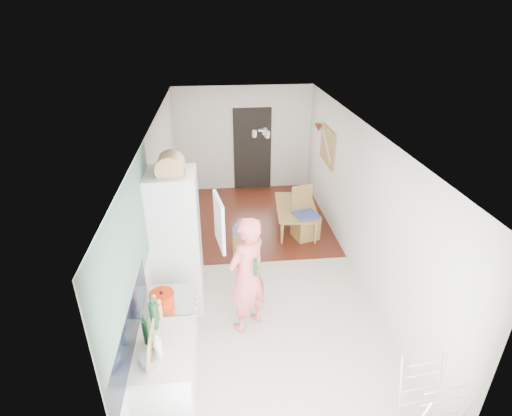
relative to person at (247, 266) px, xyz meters
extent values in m
cube|color=beige|center=(0.32, 1.33, -1.02)|extent=(3.20, 7.00, 0.01)
cube|color=#551B11|center=(0.32, 3.18, -1.01)|extent=(3.20, 3.30, 0.01)
cube|color=slate|center=(-1.27, -0.67, 0.83)|extent=(0.02, 3.00, 1.30)
cube|color=black|center=(-1.26, -1.22, 0.13)|extent=(0.02, 1.90, 0.50)
cube|color=black|center=(0.52, 4.81, -0.02)|extent=(0.90, 0.04, 2.00)
cube|color=silver|center=(-0.98, -1.22, -0.59)|extent=(0.60, 0.90, 0.86)
cube|color=beige|center=(-0.98, -1.22, -0.13)|extent=(0.62, 0.92, 0.06)
cube|color=silver|center=(-0.98, -0.47, -0.58)|extent=(0.60, 0.60, 0.88)
cube|color=#B5B5B7|center=(-0.98, -0.47, -0.12)|extent=(0.60, 0.60, 0.04)
cube|color=silver|center=(-0.95, 0.55, 0.06)|extent=(0.66, 0.66, 2.15)
cube|color=silver|center=(-0.34, 0.25, 0.53)|extent=(0.14, 0.56, 0.70)
cube|color=white|center=(-0.64, 0.55, 0.53)|extent=(0.02, 0.52, 0.66)
cube|color=tan|center=(1.90, 3.23, 0.53)|extent=(0.03, 0.90, 0.70)
cube|color=olive|center=(1.89, 3.23, 0.53)|extent=(0.00, 0.94, 0.74)
cone|color=maroon|center=(1.86, 3.88, 0.73)|extent=(0.18, 0.18, 0.16)
imported|color=#EC6266|center=(0.00, 0.00, 0.00)|extent=(0.88, 0.85, 2.03)
imported|color=olive|center=(1.23, 2.69, -0.81)|extent=(0.76, 1.24, 0.42)
cube|color=slate|center=(0.13, 1.83, -0.48)|extent=(0.49, 0.49, 0.17)
cylinder|color=red|center=(-1.04, -0.55, -0.01)|extent=(0.31, 0.31, 0.17)
cylinder|color=#B5B5B7|center=(-1.08, -1.42, -0.05)|extent=(0.21, 0.21, 0.10)
cylinder|color=#184323|center=(0.10, -0.15, 0.06)|extent=(0.05, 0.05, 0.25)
cylinder|color=#184323|center=(-1.08, -0.92, 0.07)|extent=(0.10, 0.10, 0.33)
cylinder|color=#184323|center=(-1.14, -1.14, 0.06)|extent=(0.07, 0.07, 0.30)
cylinder|color=silver|center=(-1.00, -1.31, 0.00)|extent=(0.09, 0.09, 0.20)
cylinder|color=tan|center=(-1.04, -0.80, 0.01)|extent=(0.07, 0.07, 0.22)
cylinder|color=tan|center=(-1.11, -0.69, 0.01)|extent=(0.06, 0.06, 0.20)
camera|label=1|loc=(-0.32, -4.33, 3.03)|focal=28.00mm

